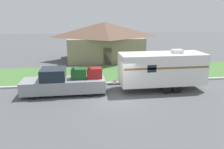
{
  "coord_description": "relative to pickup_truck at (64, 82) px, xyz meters",
  "views": [
    {
      "loc": [
        -2.61,
        -14.58,
        5.92
      ],
      "look_at": [
        -0.28,
        1.74,
        1.4
      ],
      "focal_mm": 35.0,
      "sensor_mm": 36.0,
      "label": 1
    }
  ],
  "objects": [
    {
      "name": "house_across_street",
      "position": [
        4.54,
        13.03,
        1.69
      ],
      "size": [
        10.41,
        7.21,
        5.04
      ],
      "color": "gray",
      "rests_on": "ground_plane"
    },
    {
      "name": "ground_plane",
      "position": [
        3.98,
        -1.74,
        -0.92
      ],
      "size": [
        120.0,
        120.0,
        0.0
      ],
      "primitive_type": "plane",
      "color": "#515456"
    },
    {
      "name": "pickup_truck",
      "position": [
        0.0,
        0.0,
        0.0
      ],
      "size": [
        6.36,
        2.04,
        2.1
      ],
      "color": "black",
      "rests_on": "ground_plane"
    },
    {
      "name": "mailbox",
      "position": [
        8.23,
        3.12,
        0.04
      ],
      "size": [
        0.48,
        0.2,
        1.24
      ],
      "color": "brown",
      "rests_on": "ground_plane"
    },
    {
      "name": "lawn_strip",
      "position": [
        3.98,
        5.66,
        -0.91
      ],
      "size": [
        80.0,
        7.0,
        0.03
      ],
      "color": "#477538",
      "rests_on": "ground_plane"
    },
    {
      "name": "travel_trailer",
      "position": [
        7.74,
        -0.0,
        0.82
      ],
      "size": [
        7.79,
        2.44,
        3.26
      ],
      "color": "black",
      "rests_on": "ground_plane"
    },
    {
      "name": "curb_strip",
      "position": [
        3.98,
        2.01,
        -0.85
      ],
      "size": [
        80.0,
        0.3,
        0.14
      ],
      "color": "#ADADA8",
      "rests_on": "ground_plane"
    }
  ]
}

